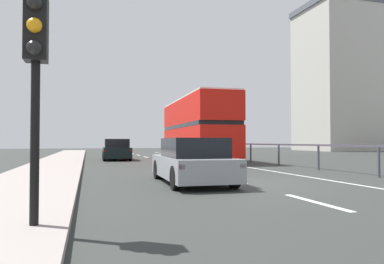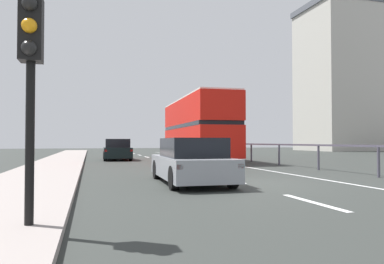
# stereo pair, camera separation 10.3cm
# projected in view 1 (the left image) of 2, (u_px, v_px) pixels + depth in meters

# --- Properties ---
(ground_plane) EXTENTS (73.90, 120.00, 0.10)m
(ground_plane) POSITION_uv_depth(u_px,v_px,m) (243.00, 185.00, 11.12)
(ground_plane) COLOR #2E312E
(near_sidewalk_kerb) EXTENTS (2.71, 80.00, 0.14)m
(near_sidewalk_kerb) POSITION_uv_depth(u_px,v_px,m) (24.00, 188.00, 9.40)
(near_sidewalk_kerb) COLOR gray
(near_sidewalk_kerb) RESTS_ON ground
(lane_paint_markings) EXTENTS (3.16, 46.00, 0.01)m
(lane_paint_markings) POSITION_uv_depth(u_px,v_px,m) (210.00, 165.00, 19.82)
(lane_paint_markings) COLOR silver
(lane_paint_markings) RESTS_ON ground
(bridge_side_railing) EXTENTS (0.10, 42.00, 1.15)m
(bridge_side_railing) POSITION_uv_depth(u_px,v_px,m) (264.00, 147.00, 21.28)
(bridge_side_railing) COLOR #4C4857
(bridge_side_railing) RESTS_ON ground
(distant_building_block) EXTENTS (22.29, 9.29, 20.58)m
(distant_building_block) POSITION_uv_depth(u_px,v_px,m) (373.00, 80.00, 53.06)
(distant_building_block) COLOR #B1ADA3
(distant_building_block) RESTS_ON ground
(double_decker_bus_red) EXTENTS (2.99, 11.41, 4.15)m
(double_decker_bus_red) POSITION_uv_depth(u_px,v_px,m) (196.00, 127.00, 24.65)
(double_decker_bus_red) COLOR red
(double_decker_bus_red) RESTS_ON ground
(hatchback_car_near) EXTENTS (1.94, 4.43, 1.38)m
(hatchback_car_near) POSITION_uv_depth(u_px,v_px,m) (192.00, 162.00, 11.07)
(hatchback_car_near) COLOR #8F9299
(hatchback_car_near) RESTS_ON ground
(traffic_signal_pole) EXTENTS (0.30, 0.42, 3.13)m
(traffic_signal_pole) POSITION_uv_depth(u_px,v_px,m) (36.00, 53.00, 4.94)
(traffic_signal_pole) COLOR black
(traffic_signal_pole) RESTS_ON near_sidewalk_kerb
(sedan_car_ahead) EXTENTS (1.92, 4.20, 1.45)m
(sedan_car_ahead) POSITION_uv_depth(u_px,v_px,m) (116.00, 150.00, 24.91)
(sedan_car_ahead) COLOR black
(sedan_car_ahead) RESTS_ON ground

